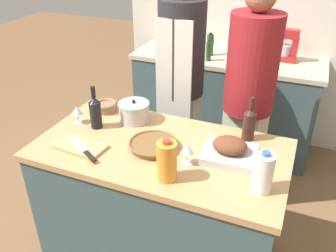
{
  "coord_description": "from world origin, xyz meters",
  "views": [
    {
      "loc": [
        0.7,
        -1.58,
        2.01
      ],
      "look_at": [
        0.0,
        0.12,
        0.96
      ],
      "focal_mm": 38.0,
      "sensor_mm": 36.0,
      "label": 1
    }
  ],
  "objects_px": {
    "roasting_pan": "(229,150)",
    "wicker_basket": "(153,145)",
    "wine_bottle_green": "(249,123)",
    "stand_mixer": "(287,48)",
    "mixing_bowl": "(106,106)",
    "condiment_bottle_tall": "(210,45)",
    "wine_glass_right": "(77,111)",
    "person_cook_aproned": "(181,77)",
    "condiment_bottle_short": "(209,51)",
    "person_cook_guest": "(249,94)",
    "stock_pot": "(134,112)",
    "condiment_bottle_extra": "(168,42)",
    "milk_jug": "(263,173)",
    "cutting_board": "(80,146)",
    "wine_bottle_dark": "(95,112)",
    "juice_jug": "(167,161)",
    "wine_glass_left": "(187,150)",
    "knife_chef": "(84,150)"
  },
  "relations": [
    {
      "from": "condiment_bottle_short",
      "to": "condiment_bottle_extra",
      "type": "xyz_separation_m",
      "value": [
        -0.44,
        0.12,
        -0.0
      ]
    },
    {
      "from": "wine_glass_right",
      "to": "stand_mixer",
      "type": "height_order",
      "value": "stand_mixer"
    },
    {
      "from": "knife_chef",
      "to": "roasting_pan",
      "type": "bearing_deg",
      "value": 18.91
    },
    {
      "from": "juice_jug",
      "to": "stand_mixer",
      "type": "relative_size",
      "value": 0.82
    },
    {
      "from": "wicker_basket",
      "to": "condiment_bottle_short",
      "type": "relative_size",
      "value": 1.51
    },
    {
      "from": "stock_pot",
      "to": "condiment_bottle_short",
      "type": "distance_m",
      "value": 1.18
    },
    {
      "from": "wicker_basket",
      "to": "condiment_bottle_tall",
      "type": "bearing_deg",
      "value": 94.85
    },
    {
      "from": "mixing_bowl",
      "to": "juice_jug",
      "type": "relative_size",
      "value": 0.67
    },
    {
      "from": "milk_jug",
      "to": "roasting_pan",
      "type": "bearing_deg",
      "value": 135.08
    },
    {
      "from": "cutting_board",
      "to": "person_cook_guest",
      "type": "distance_m",
      "value": 1.24
    },
    {
      "from": "condiment_bottle_short",
      "to": "stand_mixer",
      "type": "bearing_deg",
      "value": 22.72
    },
    {
      "from": "roasting_pan",
      "to": "cutting_board",
      "type": "xyz_separation_m",
      "value": [
        -0.82,
        -0.23,
        -0.04
      ]
    },
    {
      "from": "juice_jug",
      "to": "condiment_bottle_tall",
      "type": "relative_size",
      "value": 1.09
    },
    {
      "from": "roasting_pan",
      "to": "cutting_board",
      "type": "relative_size",
      "value": 0.99
    },
    {
      "from": "stock_pot",
      "to": "knife_chef",
      "type": "bearing_deg",
      "value": -101.48
    },
    {
      "from": "mixing_bowl",
      "to": "condiment_bottle_tall",
      "type": "height_order",
      "value": "condiment_bottle_tall"
    },
    {
      "from": "condiment_bottle_tall",
      "to": "wine_bottle_green",
      "type": "bearing_deg",
      "value": -63.97
    },
    {
      "from": "milk_jug",
      "to": "stand_mixer",
      "type": "relative_size",
      "value": 0.79
    },
    {
      "from": "stand_mixer",
      "to": "condiment_bottle_short",
      "type": "xyz_separation_m",
      "value": [
        -0.65,
        -0.27,
        -0.03
      ]
    },
    {
      "from": "wine_bottle_green",
      "to": "stand_mixer",
      "type": "xyz_separation_m",
      "value": [
        0.06,
        1.38,
        0.06
      ]
    },
    {
      "from": "mixing_bowl",
      "to": "wine_bottle_dark",
      "type": "bearing_deg",
      "value": -74.91
    },
    {
      "from": "condiment_bottle_extra",
      "to": "person_cook_guest",
      "type": "relative_size",
      "value": 0.11
    },
    {
      "from": "stock_pot",
      "to": "person_cook_guest",
      "type": "distance_m",
      "value": 0.84
    },
    {
      "from": "milk_jug",
      "to": "wine_bottle_dark",
      "type": "xyz_separation_m",
      "value": [
        -1.07,
        0.23,
        0.01
      ]
    },
    {
      "from": "wine_glass_right",
      "to": "person_cook_aproned",
      "type": "relative_size",
      "value": 0.07
    },
    {
      "from": "wine_glass_right",
      "to": "person_cook_aproned",
      "type": "bearing_deg",
      "value": 60.33
    },
    {
      "from": "roasting_pan",
      "to": "person_cook_guest",
      "type": "height_order",
      "value": "person_cook_guest"
    },
    {
      "from": "mixing_bowl",
      "to": "condiment_bottle_tall",
      "type": "distance_m",
      "value": 1.33
    },
    {
      "from": "roasting_pan",
      "to": "condiment_bottle_extra",
      "type": "bearing_deg",
      "value": 123.36
    },
    {
      "from": "condiment_bottle_extra",
      "to": "wine_bottle_green",
      "type": "bearing_deg",
      "value": -50.27
    },
    {
      "from": "wine_bottle_green",
      "to": "stand_mixer",
      "type": "distance_m",
      "value": 1.39
    },
    {
      "from": "stock_pot",
      "to": "wine_bottle_green",
      "type": "xyz_separation_m",
      "value": [
        0.74,
        0.05,
        0.04
      ]
    },
    {
      "from": "wine_bottle_dark",
      "to": "juice_jug",
      "type": "bearing_deg",
      "value": -27.2
    },
    {
      "from": "juice_jug",
      "to": "stand_mixer",
      "type": "height_order",
      "value": "stand_mixer"
    },
    {
      "from": "milk_jug",
      "to": "wine_glass_right",
      "type": "relative_size",
      "value": 1.92
    },
    {
      "from": "roasting_pan",
      "to": "person_cook_aproned",
      "type": "relative_size",
      "value": 0.17
    },
    {
      "from": "wine_bottle_green",
      "to": "wine_bottle_dark",
      "type": "distance_m",
      "value": 0.95
    },
    {
      "from": "wine_glass_left",
      "to": "person_cook_guest",
      "type": "xyz_separation_m",
      "value": [
        0.16,
        0.88,
        -0.02
      ]
    },
    {
      "from": "condiment_bottle_short",
      "to": "person_cook_guest",
      "type": "height_order",
      "value": "person_cook_guest"
    },
    {
      "from": "roasting_pan",
      "to": "wine_bottle_green",
      "type": "xyz_separation_m",
      "value": [
        0.05,
        0.24,
        0.06
      ]
    },
    {
      "from": "roasting_pan",
      "to": "wicker_basket",
      "type": "bearing_deg",
      "value": -170.81
    },
    {
      "from": "roasting_pan",
      "to": "condiment_bottle_short",
      "type": "relative_size",
      "value": 1.63
    },
    {
      "from": "condiment_bottle_tall",
      "to": "condiment_bottle_extra",
      "type": "distance_m",
      "value": 0.41
    },
    {
      "from": "wicker_basket",
      "to": "person_cook_aproned",
      "type": "bearing_deg",
      "value": 99.87
    },
    {
      "from": "wicker_basket",
      "to": "knife_chef",
      "type": "bearing_deg",
      "value": -150.37
    },
    {
      "from": "knife_chef",
      "to": "condiment_bottle_extra",
      "type": "distance_m",
      "value": 1.76
    },
    {
      "from": "juice_jug",
      "to": "stand_mixer",
      "type": "distance_m",
      "value": 1.96
    },
    {
      "from": "milk_jug",
      "to": "person_cook_guest",
      "type": "distance_m",
      "value": 0.98
    },
    {
      "from": "wine_glass_left",
      "to": "condiment_bottle_extra",
      "type": "relative_size",
      "value": 0.65
    },
    {
      "from": "wine_glass_left",
      "to": "person_cook_aproned",
      "type": "height_order",
      "value": "person_cook_aproned"
    }
  ]
}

